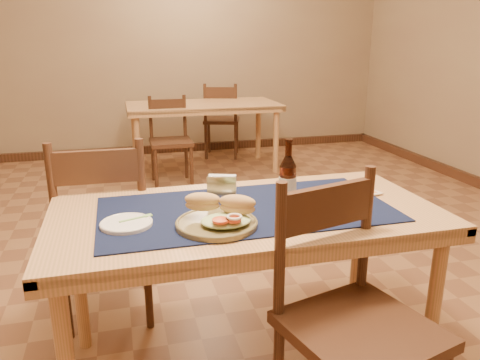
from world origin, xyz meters
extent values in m
cube|color=brown|center=(0.00, 0.00, -0.01)|extent=(6.00, 7.00, 0.02)
cube|color=#93805F|center=(0.00, 3.51, 1.40)|extent=(6.00, 0.02, 2.80)
cylinder|color=tan|center=(0.72, -1.12, 0.35)|extent=(0.06, 0.06, 0.71)
cylinder|color=tan|center=(-0.72, -0.48, 0.35)|extent=(0.06, 0.06, 0.71)
cylinder|color=tan|center=(0.72, -0.48, 0.35)|extent=(0.06, 0.06, 0.71)
cube|color=tan|center=(0.00, -0.80, 0.73)|extent=(1.60, 0.80, 0.04)
cube|color=#0E1233|center=(0.00, -0.80, 0.75)|extent=(1.20, 0.60, 0.01)
cube|color=#412417|center=(0.00, 3.47, 0.05)|extent=(6.00, 0.06, 0.10)
cylinder|color=tan|center=(-0.30, 2.21, 0.35)|extent=(0.06, 0.06, 0.71)
cylinder|color=tan|center=(1.18, 2.21, 0.35)|extent=(0.06, 0.06, 0.71)
cylinder|color=tan|center=(-0.30, 2.87, 0.35)|extent=(0.06, 0.06, 0.71)
cylinder|color=tan|center=(1.18, 2.87, 0.35)|extent=(0.06, 0.06, 0.71)
cube|color=tan|center=(0.44, 2.54, 0.73)|extent=(1.65, 0.82, 0.04)
cylinder|color=#412417|center=(-0.39, -0.01, 0.25)|extent=(0.04, 0.04, 0.49)
cylinder|color=#412417|center=(-0.79, 0.00, 0.25)|extent=(0.04, 0.04, 0.49)
cylinder|color=#412417|center=(-0.40, -0.41, 0.25)|extent=(0.04, 0.04, 0.49)
cylinder|color=#412417|center=(-0.80, -0.40, 0.25)|extent=(0.04, 0.04, 0.49)
cube|color=#412417|center=(-0.59, -0.20, 0.49)|extent=(0.47, 0.47, 0.04)
cube|color=#412417|center=(-0.60, -0.41, 0.88)|extent=(0.39, 0.04, 0.15)
cylinder|color=#412417|center=(-0.40, -0.42, 0.74)|extent=(0.04, 0.04, 0.50)
cylinder|color=#412417|center=(-0.80, -0.41, 0.74)|extent=(0.04, 0.04, 0.50)
cylinder|color=#412417|center=(0.39, -1.11, 0.24)|extent=(0.04, 0.04, 0.49)
cube|color=#412417|center=(0.25, -1.35, 0.49)|extent=(0.56, 0.56, 0.04)
cube|color=#412417|center=(0.20, -1.15, 0.87)|extent=(0.39, 0.13, 0.15)
cylinder|color=#412417|center=(0.01, -1.20, 0.74)|extent=(0.04, 0.04, 0.50)
cylinder|color=#412417|center=(0.38, -1.10, 0.74)|extent=(0.04, 0.04, 0.50)
cylinder|color=#412417|center=(-0.16, 1.89, 0.22)|extent=(0.03, 0.03, 0.44)
cylinder|color=#412417|center=(0.19, 1.89, 0.22)|extent=(0.03, 0.03, 0.44)
cylinder|color=#412417|center=(-0.16, 2.24, 0.22)|extent=(0.03, 0.03, 0.44)
cylinder|color=#412417|center=(0.19, 2.24, 0.22)|extent=(0.03, 0.03, 0.44)
cube|color=#412417|center=(0.02, 2.06, 0.44)|extent=(0.41, 0.41, 0.04)
cube|color=#412417|center=(0.02, 2.25, 0.78)|extent=(0.35, 0.03, 0.14)
cylinder|color=#412417|center=(-0.16, 2.25, 0.66)|extent=(0.03, 0.03, 0.45)
cylinder|color=#412417|center=(0.19, 2.25, 0.66)|extent=(0.03, 0.03, 0.45)
cylinder|color=#412417|center=(1.00, 3.22, 0.23)|extent=(0.04, 0.04, 0.46)
cylinder|color=#412417|center=(0.65, 3.33, 0.23)|extent=(0.04, 0.04, 0.46)
cylinder|color=#412417|center=(0.90, 2.87, 0.23)|extent=(0.04, 0.04, 0.46)
cylinder|color=#412417|center=(0.55, 2.98, 0.23)|extent=(0.04, 0.04, 0.46)
cube|color=#412417|center=(0.78, 3.10, 0.46)|extent=(0.53, 0.53, 0.04)
cube|color=#412417|center=(0.72, 2.92, 0.81)|extent=(0.36, 0.13, 0.14)
cylinder|color=#412417|center=(0.90, 2.86, 0.69)|extent=(0.04, 0.04, 0.47)
cylinder|color=#412417|center=(0.55, 2.97, 0.69)|extent=(0.04, 0.04, 0.47)
cylinder|color=brown|center=(-0.16, -0.95, 0.76)|extent=(0.31, 0.31, 0.02)
torus|color=brown|center=(-0.16, -0.95, 0.77)|extent=(0.31, 0.31, 0.01)
ellipsoid|color=#BBD08F|center=(-0.13, -0.99, 0.79)|extent=(0.19, 0.15, 0.03)
ellipsoid|color=tan|center=(-0.20, -0.90, 0.83)|extent=(0.14, 0.10, 0.07)
ellipsoid|color=tan|center=(-0.08, -0.96, 0.84)|extent=(0.15, 0.12, 0.08)
cylinder|color=#C83F1A|center=(-0.16, -1.04, 0.81)|extent=(0.06, 0.06, 0.01)
cylinder|color=#C83F1A|center=(-0.12, -1.04, 0.81)|extent=(0.06, 0.06, 0.01)
torus|color=silver|center=(-0.11, -1.05, 0.82)|extent=(0.06, 0.06, 0.01)
cylinder|color=white|center=(-0.49, -0.86, 0.76)|extent=(0.20, 0.20, 0.01)
torus|color=white|center=(-0.49, -0.86, 0.77)|extent=(0.20, 0.20, 0.01)
cube|color=#85C069|center=(-0.47, -0.84, 0.77)|extent=(0.10, 0.04, 0.00)
cube|color=#85C069|center=(-0.40, -0.82, 0.77)|extent=(0.04, 0.03, 0.00)
cylinder|color=#4A1B0D|center=(0.19, -0.78, 0.84)|extent=(0.07, 0.07, 0.16)
cone|color=#4A1B0D|center=(0.19, -0.78, 0.94)|extent=(0.07, 0.07, 0.04)
cylinder|color=#4A1B0D|center=(0.19, -0.78, 0.99)|extent=(0.03, 0.03, 0.07)
cylinder|color=#4A1B0D|center=(0.19, -0.78, 1.03)|extent=(0.03, 0.03, 0.01)
cylinder|color=beige|center=(0.19, -0.78, 0.84)|extent=(0.07, 0.07, 0.07)
cube|color=silver|center=(-0.08, -0.69, 0.76)|extent=(0.14, 0.09, 0.00)
cube|color=silver|center=(-0.08, -0.71, 0.82)|extent=(0.12, 0.04, 0.11)
cube|color=silver|center=(-0.07, -0.67, 0.82)|extent=(0.12, 0.04, 0.11)
cube|color=white|center=(-0.08, -0.69, 0.81)|extent=(0.12, 0.07, 0.10)
cube|color=#407FCE|center=(-0.08, -0.71, 0.82)|extent=(0.08, 0.03, 0.04)
cube|color=beige|center=(0.50, -0.70, 0.76)|extent=(0.31, 0.25, 0.00)
cube|color=orange|center=(0.50, -0.70, 0.76)|extent=(0.27, 0.21, 0.00)
camera|label=1|loc=(-0.50, -2.56, 1.43)|focal=35.00mm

